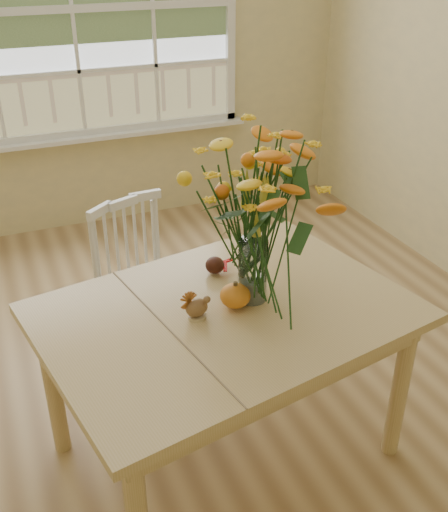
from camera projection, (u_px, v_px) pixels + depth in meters
name	position (u px, v px, depth m)	size (l,w,h in m)	color
floor	(193.00, 407.00, 2.86)	(4.00, 4.50, 0.01)	#987449
wall_back	(74.00, 40.00, 4.04)	(4.00, 0.02, 2.70)	beige
window	(72.00, 12.00, 3.92)	(2.42, 0.12, 1.74)	silver
dining_table	(226.00, 328.00, 2.33)	(1.53, 1.22, 0.73)	tan
windsor_chair	(140.00, 279.00, 2.94)	(0.52, 0.50, 0.87)	white
flower_vase	(254.00, 210.00, 2.16)	(0.53, 0.53, 0.63)	white
pumpkin	(235.00, 297.00, 2.27)	(0.12, 0.12, 0.09)	orange
turkey_figurine	(197.00, 308.00, 2.21)	(0.10, 0.08, 0.11)	#CCB78C
dark_gourd	(215.00, 266.00, 2.50)	(0.13, 0.11, 0.07)	#38160F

